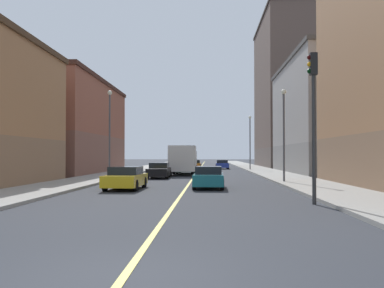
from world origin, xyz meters
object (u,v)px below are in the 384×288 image
at_px(building_left_mid, 334,117).
at_px(car_blue, 222,165).
at_px(building_left_far, 293,93).
at_px(box_truck, 183,159).
at_px(car_yellow, 126,178).
at_px(street_lamp_left_far, 250,137).
at_px(car_silver, 183,163).
at_px(traffic_light_left_near, 313,106).
at_px(building_right_midblock, 59,127).
at_px(street_lamp_left_near, 284,125).
at_px(car_teal, 209,177).
at_px(car_orange, 194,164).
at_px(car_black, 159,170).
at_px(car_green, 186,167).
at_px(street_lamp_right_near, 110,125).

bearing_deg(building_left_mid, car_blue, 129.80).
relative_size(building_left_far, box_truck, 3.26).
bearing_deg(car_yellow, building_left_far, 68.97).
bearing_deg(street_lamp_left_far, car_silver, 118.08).
height_order(building_left_mid, traffic_light_left_near, building_left_mid).
bearing_deg(building_right_midblock, building_left_far, 40.21).
distance_m(street_lamp_left_near, car_blue, 32.89).
bearing_deg(car_teal, car_orange, 93.11).
bearing_deg(building_right_midblock, car_orange, 50.20).
height_order(building_right_midblock, street_lamp_left_near, building_right_midblock).
xyz_separation_m(car_silver, car_black, (0.04, -37.29, -0.01)).
xyz_separation_m(building_left_far, traffic_light_left_near, (-9.53, -55.92, -8.15)).
height_order(building_left_far, traffic_light_left_near, building_left_far).
height_order(car_green, car_orange, car_green).
xyz_separation_m(street_lamp_left_near, car_teal, (-5.27, -4.84, -3.46)).
bearing_deg(traffic_light_left_near, building_right_midblock, 124.34).
xyz_separation_m(car_green, car_yellow, (-2.30, -22.63, 0.01)).
xyz_separation_m(building_right_midblock, box_truck, (13.95, -4.11, -3.50)).
relative_size(building_left_mid, car_yellow, 4.80).
bearing_deg(car_orange, car_blue, -22.57).
relative_size(building_right_midblock, traffic_light_left_near, 3.69).
distance_m(car_orange, car_blue, 4.33).
relative_size(street_lamp_left_near, car_black, 1.41).
xyz_separation_m(car_teal, car_green, (-2.49, 21.69, -0.00)).
relative_size(car_silver, car_blue, 0.98).
distance_m(building_left_mid, box_truck, 17.79).
distance_m(car_teal, box_truck, 17.90).
bearing_deg(street_lamp_right_near, car_teal, -48.40).
height_order(car_black, car_orange, car_black).
xyz_separation_m(traffic_light_left_near, street_lamp_right_near, (-12.22, 17.50, 0.46)).
bearing_deg(box_truck, street_lamp_left_far, 59.52).
relative_size(car_teal, car_green, 0.91).
xyz_separation_m(building_left_mid, car_orange, (-15.91, 15.96, -5.57)).
relative_size(street_lamp_left_near, box_truck, 0.87).
xyz_separation_m(car_teal, car_orange, (-2.12, 39.03, -0.02)).
height_order(street_lamp_left_near, car_orange, street_lamp_left_near).
bearing_deg(building_left_far, building_right_midblock, -139.79).
xyz_separation_m(building_left_far, car_orange, (-15.91, -8.36, -11.48)).
height_order(building_left_far, street_lamp_right_near, building_left_far).
distance_m(street_lamp_left_near, street_lamp_right_near, 13.86).
bearing_deg(car_green, car_teal, -83.44).
xyz_separation_m(building_left_far, car_silver, (-18.09, 1.50, -11.44)).
distance_m(street_lamp_left_near, car_orange, 35.15).
bearing_deg(traffic_light_left_near, street_lamp_left_near, 85.66).
bearing_deg(car_blue, street_lamp_left_near, -84.04).
xyz_separation_m(building_right_midblock, street_lamp_left_far, (21.75, 9.14, -0.73)).
height_order(building_right_midblock, traffic_light_left_near, building_right_midblock).
height_order(car_teal, car_yellow, car_yellow).
bearing_deg(car_green, car_yellow, -95.81).
bearing_deg(building_left_far, car_orange, -152.28).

